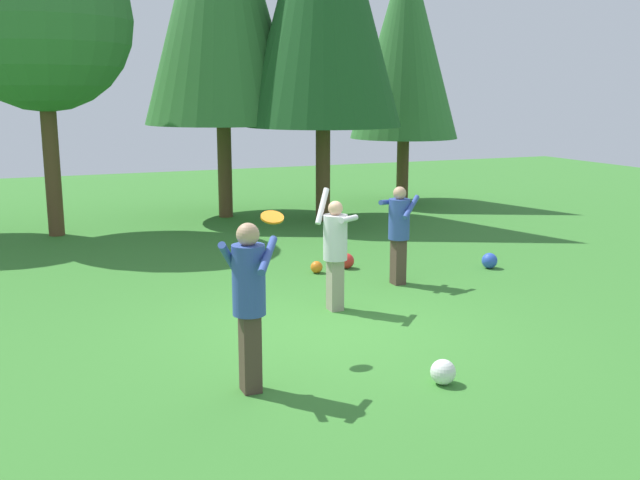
% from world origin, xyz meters
% --- Properties ---
extents(ground_plane, '(40.00, 40.00, 0.00)m').
position_xyz_m(ground_plane, '(0.00, 0.00, 0.00)').
color(ground_plane, '#387A2D').
extents(person_thrower, '(0.66, 0.66, 1.73)m').
position_xyz_m(person_thrower, '(0.42, 0.72, 0.93)').
color(person_thrower, gray).
rests_on(person_thrower, ground_plane).
extents(person_catcher, '(0.71, 0.74, 1.78)m').
position_xyz_m(person_catcher, '(-1.54, -1.58, 1.06)').
color(person_catcher, '#4C382D').
rests_on(person_catcher, ground_plane).
extents(person_bystander, '(0.72, 0.71, 1.59)m').
position_xyz_m(person_bystander, '(1.94, 1.64, 0.94)').
color(person_bystander, '#4C382D').
rests_on(person_bystander, ground_plane).
extents(frisbee, '(0.29, 0.28, 0.13)m').
position_xyz_m(frisbee, '(-0.95, -0.59, 1.64)').
color(frisbee, orange).
extents(ball_orange, '(0.21, 0.21, 0.21)m').
position_xyz_m(ball_orange, '(0.99, 2.80, 0.10)').
color(ball_orange, orange).
rests_on(ball_orange, ground_plane).
extents(ball_red, '(0.27, 0.27, 0.27)m').
position_xyz_m(ball_red, '(1.61, 2.92, 0.14)').
color(ball_red, red).
rests_on(ball_red, ground_plane).
extents(ball_white, '(0.27, 0.27, 0.27)m').
position_xyz_m(ball_white, '(0.40, -2.19, 0.14)').
color(ball_white, white).
rests_on(ball_white, ground_plane).
extents(ball_blue, '(0.27, 0.27, 0.27)m').
position_xyz_m(ball_blue, '(3.94, 1.96, 0.14)').
color(ball_blue, blue).
rests_on(ball_blue, ground_plane).
extents(tree_left, '(3.71, 3.71, 6.35)m').
position_xyz_m(tree_left, '(-2.95, 8.08, 4.47)').
color(tree_left, brown).
rests_on(tree_left, ground_plane).
extents(tree_far_right, '(2.95, 2.95, 7.05)m').
position_xyz_m(tree_far_right, '(6.29, 9.43, 4.40)').
color(tree_far_right, brown).
rests_on(tree_far_right, ground_plane).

